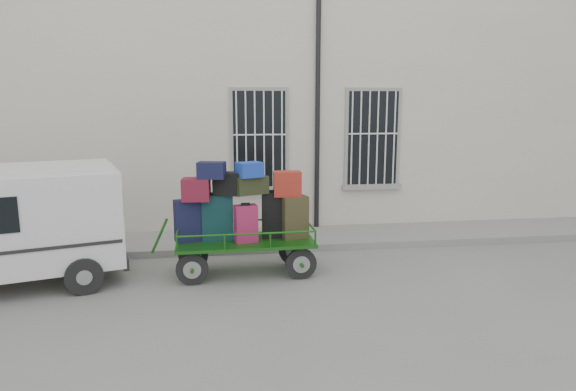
{
  "coord_description": "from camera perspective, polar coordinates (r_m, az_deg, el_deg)",
  "views": [
    {
      "loc": [
        -1.4,
        -8.86,
        3.13
      ],
      "look_at": [
        -0.01,
        1.0,
        1.28
      ],
      "focal_mm": 32.0,
      "sensor_mm": 36.0,
      "label": 1
    }
  ],
  "objects": [
    {
      "name": "luggage_cart",
      "position": [
        9.28,
        -5.15,
        -2.28
      ],
      "size": [
        2.91,
        1.16,
        2.08
      ],
      "rotation": [
        0.0,
        0.0,
        0.02
      ],
      "color": "black",
      "rests_on": "ground"
    },
    {
      "name": "sidewalk",
      "position": [
        11.56,
        -0.78,
        -4.83
      ],
      "size": [
        24.0,
        1.7,
        0.15
      ],
      "primitive_type": "cube",
      "color": "gray",
      "rests_on": "ground"
    },
    {
      "name": "building",
      "position": [
        14.43,
        -2.48,
        9.97
      ],
      "size": [
        24.0,
        5.15,
        6.0
      ],
      "color": "beige",
      "rests_on": "ground"
    },
    {
      "name": "ground",
      "position": [
        9.5,
        0.92,
        -8.74
      ],
      "size": [
        80.0,
        80.0,
        0.0
      ],
      "primitive_type": "plane",
      "color": "slate",
      "rests_on": "ground"
    }
  ]
}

